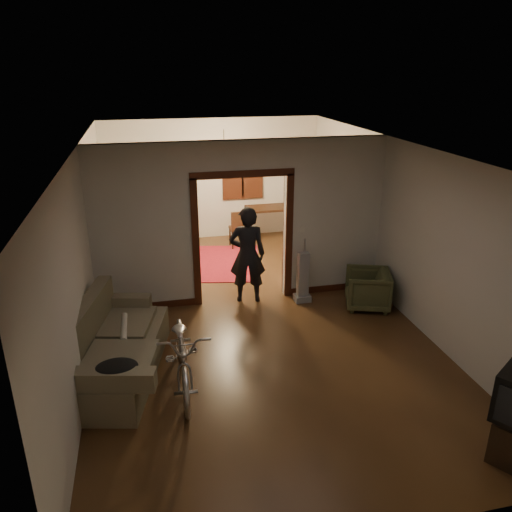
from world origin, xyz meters
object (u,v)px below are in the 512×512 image
object	(u,v)px
locker	(157,212)
desk	(269,224)
bicycle	(183,353)
sofa	(116,341)
person	(247,255)
armchair	(367,289)

from	to	relation	value
locker	desk	bearing A→B (deg)	8.38
bicycle	locker	size ratio (longest dim) A/B	1.08
sofa	person	xyz separation A→B (m)	(2.16, 1.83, 0.35)
person	locker	world-z (taller)	person
sofa	armchair	world-z (taller)	sofa
armchair	desk	world-z (taller)	desk
person	bicycle	bearing A→B (deg)	69.32
armchair	person	xyz separation A→B (m)	(-1.94, 0.72, 0.53)
person	desk	distance (m)	3.32
armchair	desk	xyz separation A→B (m)	(-0.77, 3.79, 0.06)
person	locker	size ratio (longest dim) A/B	1.02
bicycle	person	distance (m)	2.66
person	locker	xyz separation A→B (m)	(-1.41, 3.13, -0.02)
locker	desk	world-z (taller)	locker
person	desk	xyz separation A→B (m)	(1.17, 3.07, -0.46)
sofa	bicycle	bearing A→B (deg)	-14.60
sofa	locker	world-z (taller)	locker
sofa	bicycle	distance (m)	0.96
sofa	bicycle	xyz separation A→B (m)	(0.85, -0.45, -0.03)
sofa	person	world-z (taller)	person
armchair	bicycle	bearing A→B (deg)	-45.14
bicycle	person	size ratio (longest dim) A/B	1.06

